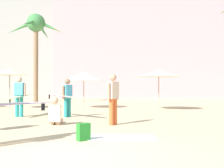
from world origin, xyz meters
The scene contains 13 objects.
ground centered at (0.00, 0.00, 0.00)m, with size 120.00×120.00×0.00m, color beige.
hotel_pink centered at (2.32, 33.16, 6.35)m, with size 22.99×9.22×12.69m, color pink.
hotel_tower_gray centered at (-13.89, 38.50, 14.22)m, with size 14.23×8.60×28.44m, color gray.
palm_tree_far_left centered at (-7.07, 17.45, 5.80)m, with size 4.78×4.80×7.21m.
cafe_umbrella_0 centered at (-2.02, 12.09, 1.94)m, with size 2.47×2.47×2.20m.
cafe_umbrella_2 centered at (2.44, 11.14, 2.06)m, with size 2.52×2.52×2.25m.
cafe_umbrella_4 centered at (-6.27, 11.14, 2.20)m, with size 2.10×2.10×2.40m.
beach_towel centered at (0.96, 2.08, 0.01)m, with size 1.91×0.87×0.01m, color white.
backpack centered at (0.15, 1.61, 0.20)m, with size 0.35×0.35×0.42m.
person_near_right centered at (-1.65, 6.79, 0.90)m, with size 2.49×1.89×1.65m.
person_far_right centered at (-1.42, 4.47, 0.33)m, with size 0.52×1.02×0.95m.
person_mid_left centered at (-3.77, 6.96, 0.93)m, with size 0.60×2.94×1.73m.
person_far_left centered at (0.57, 4.57, 0.96)m, with size 0.39×0.57×1.74m.
Camera 1 is at (1.61, -5.36, 1.30)m, focal length 46.95 mm.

